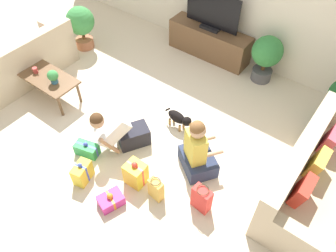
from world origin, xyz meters
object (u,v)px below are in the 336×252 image
(mug, at_px, (35,70))
(gift_bag_a, at_px, (202,199))
(sofa_right, at_px, (314,178))
(person_sitting, at_px, (197,152))
(potted_plant_corner_left, at_px, (81,24))
(dog, at_px, (179,118))
(coffee_table, at_px, (48,79))
(gift_box_b, at_px, (82,173))
(sofa_left, at_px, (17,66))
(tabletop_plant, at_px, (53,76))
(gift_box_a, at_px, (136,173))
(tv_console, at_px, (209,42))
(tv, at_px, (212,13))
(gift_bag_b, at_px, (156,189))
(gift_box_c, at_px, (111,200))
(person_kneeling, at_px, (119,131))
(potted_plant_back_right, at_px, (266,55))
(gift_box_d, at_px, (87,149))

(mug, bearing_deg, gift_bag_a, -3.16)
(sofa_right, xyz_separation_m, person_sitting, (-1.37, -0.57, 0.04))
(potted_plant_corner_left, height_order, dog, potted_plant_corner_left)
(coffee_table, distance_m, gift_box_b, 1.84)
(sofa_left, relative_size, tabletop_plant, 9.23)
(sofa_left, bearing_deg, sofa_right, 100.07)
(coffee_table, distance_m, person_sitting, 2.73)
(tabletop_plant, bearing_deg, gift_box_a, -11.52)
(gift_bag_a, bearing_deg, gift_box_b, -157.79)
(dog, bearing_deg, tv_console, 25.29)
(coffee_table, bearing_deg, mug, -170.10)
(tv, height_order, dog, tv)
(tabletop_plant, bearing_deg, sofa_left, -178.23)
(coffee_table, bearing_deg, gift_bag_b, -9.77)
(tv_console, height_order, gift_box_a, tv_console)
(gift_box_a, bearing_deg, mug, 171.01)
(gift_box_c, bearing_deg, gift_bag_a, 34.83)
(coffee_table, relative_size, gift_box_b, 3.05)
(tv_console, distance_m, tabletop_plant, 2.87)
(tv, distance_m, gift_box_a, 3.17)
(sofa_right, relative_size, coffee_table, 1.96)
(mug, relative_size, tabletop_plant, 0.54)
(dog, distance_m, gift_box_b, 1.60)
(sofa_left, xyz_separation_m, coffee_table, (0.78, 0.05, 0.08))
(person_kneeling, height_order, gift_box_c, person_kneeling)
(gift_bag_b, bearing_deg, gift_bag_a, 22.38)
(sofa_right, relative_size, person_sitting, 2.25)
(tv, distance_m, person_sitting, 2.71)
(sofa_right, height_order, potted_plant_back_right, potted_plant_back_right)
(gift_bag_a, bearing_deg, gift_bag_b, -157.62)
(tv_console, xyz_separation_m, gift_box_d, (-0.09, -3.06, -0.19))
(potted_plant_corner_left, bearing_deg, tv, 30.93)
(gift_box_a, bearing_deg, person_kneeling, 150.13)
(mug, bearing_deg, gift_box_a, -8.99)
(potted_plant_corner_left, distance_m, person_kneeling, 2.70)
(coffee_table, height_order, mug, mug)
(person_kneeling, bearing_deg, potted_plant_corner_left, 178.44)
(tabletop_plant, bearing_deg, gift_box_b, -29.75)
(person_kneeling, height_order, mug, person_kneeling)
(potted_plant_corner_left, distance_m, gift_bag_a, 4.06)
(gift_box_c, distance_m, tabletop_plant, 2.19)
(potted_plant_corner_left, xyz_separation_m, gift_box_c, (2.81, -2.20, -0.43))
(sofa_left, relative_size, coffee_table, 1.96)
(sofa_right, relative_size, dog, 3.99)
(sofa_left, relative_size, dog, 3.99)
(gift_box_c, height_order, gift_bag_b, gift_bag_b)
(person_kneeling, xyz_separation_m, person_sitting, (1.07, 0.34, 0.01))
(tv, xyz_separation_m, gift_box_a, (0.78, -3.00, -0.69))
(tabletop_plant, bearing_deg, gift_bag_b, -10.29)
(sofa_left, distance_m, sofa_right, 4.95)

